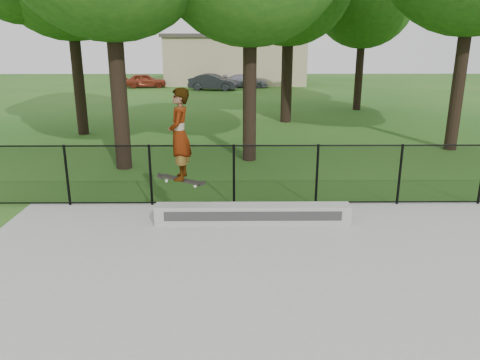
{
  "coord_description": "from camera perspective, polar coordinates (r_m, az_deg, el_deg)",
  "views": [
    {
      "loc": [
        -1.95,
        -4.87,
        3.97
      ],
      "look_at": [
        -1.87,
        4.2,
        1.2
      ],
      "focal_mm": 35.0,
      "sensor_mm": 36.0,
      "label": 1
    }
  ],
  "objects": [
    {
      "name": "chainlink_fence",
      "position": [
        11.39,
        9.36,
        0.65
      ],
      "size": [
        16.06,
        0.06,
        1.5
      ],
      "color": "black",
      "rests_on": "concrete_slab"
    },
    {
      "name": "car_a",
      "position": [
        40.21,
        -11.49,
        11.8
      ],
      "size": [
        3.56,
        1.92,
        1.16
      ],
      "primitive_type": "imported",
      "rotation": [
        0.0,
        0.0,
        1.74
      ],
      "color": "maroon",
      "rests_on": "ground"
    },
    {
      "name": "grind_ledge",
      "position": [
        10.26,
        1.56,
        -4.14
      ],
      "size": [
        4.26,
        0.4,
        0.42
      ],
      "primitive_type": "cube",
      "color": "#A3A39E",
      "rests_on": "concrete_slab"
    },
    {
      "name": "car_b",
      "position": [
        37.56,
        -3.29,
        11.83
      ],
      "size": [
        3.65,
        1.95,
        1.26
      ],
      "primitive_type": "imported",
      "rotation": [
        0.0,
        0.0,
        1.38
      ],
      "color": "black",
      "rests_on": "ground"
    },
    {
      "name": "distant_building",
      "position": [
        42.91,
        -0.59,
        14.55
      ],
      "size": [
        12.4,
        6.4,
        4.3
      ],
      "color": "tan",
      "rests_on": "ground"
    },
    {
      "name": "skater_airborne",
      "position": [
        9.77,
        -7.38,
        5.38
      ],
      "size": [
        0.82,
        0.7,
        2.09
      ],
      "color": "black",
      "rests_on": "ground"
    },
    {
      "name": "car_c",
      "position": [
        39.64,
        0.71,
        11.98
      ],
      "size": [
        3.53,
        1.94,
        1.06
      ],
      "primitive_type": "imported",
      "rotation": [
        0.0,
        0.0,
        1.43
      ],
      "color": "gray",
      "rests_on": "ground"
    }
  ]
}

